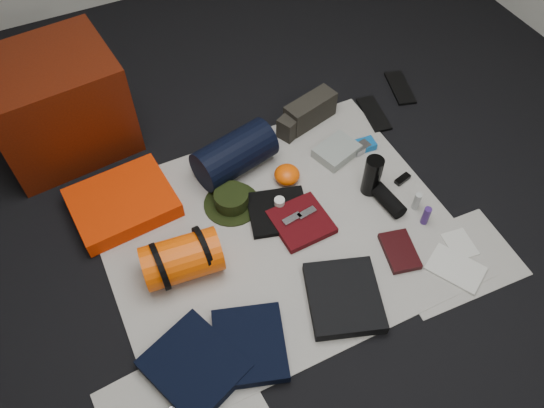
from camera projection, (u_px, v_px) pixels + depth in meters
name	position (u px, v px, depth m)	size (l,w,h in m)	color
floor	(278.00, 233.00, 2.54)	(4.50, 4.50, 0.02)	black
newspaper_mat	(278.00, 231.00, 2.53)	(1.60, 1.30, 0.01)	beige
newspaper_sheet_front_left	(179.00, 402.00, 2.05)	(0.58, 0.40, 0.00)	beige
newspaper_sheet_front_right	(453.00, 261.00, 2.43)	(0.58, 0.40, 0.00)	beige
red_cabinet	(57.00, 105.00, 2.68)	(0.64, 0.53, 0.53)	#4E1305
sleeping_pad	(123.00, 203.00, 2.58)	(0.48, 0.39, 0.09)	#E83102
stuff_sack	(182.00, 259.00, 2.32)	(0.20, 0.20, 0.34)	#FB5204
sack_strap_left	(160.00, 267.00, 2.28)	(0.22, 0.22, 0.03)	black
sack_strap_right	(203.00, 249.00, 2.34)	(0.22, 0.22, 0.03)	black
navy_duffel	(235.00, 154.00, 2.68)	(0.21, 0.21, 0.41)	black
boonie_brim	(232.00, 204.00, 2.62)	(0.28, 0.28, 0.01)	black
boonie_crown	(231.00, 198.00, 2.59)	(0.17, 0.17, 0.07)	black
hiking_boot_left	(297.00, 120.00, 2.90)	(0.25, 0.09, 0.12)	#292620
hiking_boot_right	(310.00, 111.00, 2.92)	(0.30, 0.11, 0.15)	#292620
flip_flop_left	(374.00, 114.00, 3.01)	(0.10, 0.28, 0.02)	black
flip_flop_right	(400.00, 88.00, 3.15)	(0.11, 0.29, 0.02)	black
trousers_navy_a	(194.00, 366.00, 2.10)	(0.31, 0.36, 0.06)	black
trousers_navy_b	(250.00, 345.00, 2.15)	(0.29, 0.33, 0.05)	black
trousers_charcoal	(344.00, 297.00, 2.28)	(0.31, 0.35, 0.05)	black
black_tshirt	(278.00, 212.00, 2.58)	(0.28, 0.26, 0.03)	black
red_shirt	(301.00, 222.00, 2.54)	(0.26, 0.26, 0.03)	#49070C
orange_stuff_sack	(287.00, 175.00, 2.68)	(0.13, 0.13, 0.09)	#FB5204
first_aid_pouch	(337.00, 151.00, 2.80)	(0.22, 0.16, 0.05)	gray
water_bottle	(372.00, 176.00, 2.59)	(0.09, 0.09, 0.22)	black
speaker	(388.00, 200.00, 2.59)	(0.08, 0.08, 0.20)	black
compact_camera	(361.00, 148.00, 2.83)	(0.10, 0.06, 0.04)	#A8A7AC
cyan_case	(364.00, 145.00, 2.84)	(0.12, 0.08, 0.04)	#105AA1
toiletry_purple	(426.00, 216.00, 2.52)	(0.04, 0.04, 0.11)	#3C216A
toiletry_clear	(417.00, 201.00, 2.57)	(0.03, 0.03, 0.10)	#AEB3AE
paperback_book	(400.00, 251.00, 2.44)	(0.14, 0.21, 0.03)	black
map_booklet	(456.00, 268.00, 2.39)	(0.16, 0.24, 0.01)	beige
map_printout	(460.00, 244.00, 2.48)	(0.12, 0.16, 0.01)	beige
sunglasses	(403.00, 179.00, 2.71)	(0.09, 0.04, 0.02)	black
tape_roll	(279.00, 202.00, 2.58)	(0.05, 0.05, 0.04)	silver
energy_bar_a	(292.00, 219.00, 2.52)	(0.10, 0.04, 0.01)	#A8A7AC
energy_bar_b	(307.00, 213.00, 2.54)	(0.10, 0.04, 0.01)	#A8A7AC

